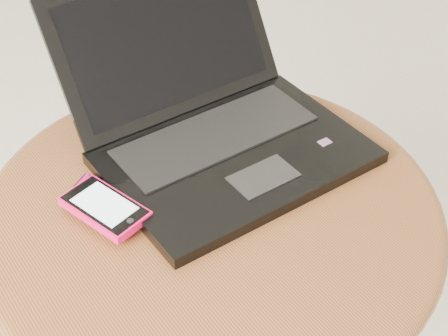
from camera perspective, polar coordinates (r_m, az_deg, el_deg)
table at (r=1.08m, az=-1.03°, el=-7.34°), size 0.68×0.68×0.54m
laptop at (r=1.08m, az=-0.81°, el=3.77°), size 0.39×0.40×0.22m
phone_black at (r=1.00m, az=-9.43°, el=-2.68°), size 0.12×0.14×0.01m
phone_pink at (r=0.98m, az=-9.85°, el=-3.27°), size 0.10×0.14×0.02m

